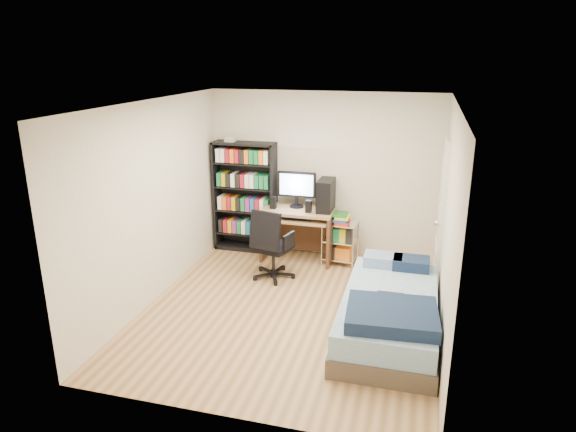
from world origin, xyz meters
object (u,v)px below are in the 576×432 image
(media_shelf, at_px, (245,196))
(bed, at_px, (390,312))
(computer_desk, at_px, (306,214))
(office_chair, at_px, (272,256))

(media_shelf, bearing_deg, bed, -40.37)
(media_shelf, height_order, computer_desk, media_shelf)
(media_shelf, relative_size, office_chair, 1.77)
(bed, bearing_deg, media_shelf, 139.63)
(computer_desk, xyz_separation_m, office_chair, (-0.29, -0.82, -0.40))
(computer_desk, height_order, office_chair, computer_desk)
(office_chair, bearing_deg, media_shelf, 140.36)
(computer_desk, bearing_deg, office_chair, -109.51)
(computer_desk, bearing_deg, bed, -53.59)
(computer_desk, relative_size, office_chair, 1.32)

